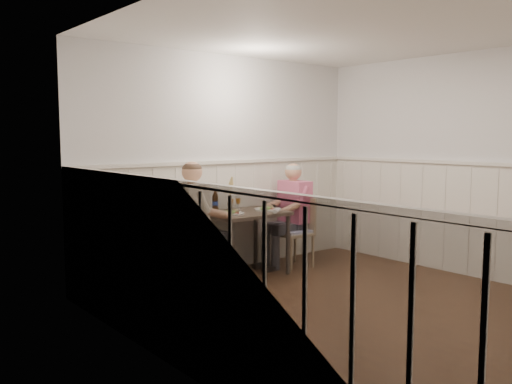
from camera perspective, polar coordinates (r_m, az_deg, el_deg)
ground_plane at (r=5.23m, az=11.96°, el=-12.43°), size 4.50×4.50×0.00m
room_shell at (r=4.97m, az=12.34°, el=4.44°), size 4.04×4.54×2.60m
wainscot at (r=5.50m, az=6.50°, el=-4.01°), size 4.00×4.49×1.34m
dining_table at (r=6.34m, az=-1.15°, el=-3.01°), size 0.91×0.70×0.75m
chair_right at (r=6.82m, az=4.30°, el=-3.91°), size 0.44×0.44×0.86m
chair_left at (r=5.91m, az=-7.38°, el=-4.94°), size 0.53×0.53×0.97m
man_in_pink at (r=6.88m, az=3.83°, el=-3.14°), size 0.61×0.43×1.31m
diner_cream at (r=5.91m, az=-6.57°, el=-4.36°), size 0.66×0.46×1.39m
plate_man at (r=6.44m, az=1.09°, el=-1.74°), size 0.30×0.30×0.07m
plate_diner at (r=6.12m, az=-2.62°, el=-2.17°), size 0.29×0.29×0.07m
beer_glass_a at (r=6.49m, az=-1.90°, el=-0.88°), size 0.07×0.07×0.17m
beer_glass_b at (r=6.43m, az=-2.66°, el=-0.95°), size 0.07×0.07×0.17m
beer_bottle at (r=6.34m, az=-4.31°, el=-1.05°), size 0.07×0.07×0.26m
rolled_napkin at (r=6.25m, az=2.23°, el=-1.98°), size 0.21×0.17×0.05m
grass_vase at (r=6.46m, az=-2.79°, el=-0.25°), size 0.05×0.05×0.42m
gingham_mat at (r=6.28m, az=-4.55°, el=-2.16°), size 0.32×0.30×0.01m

